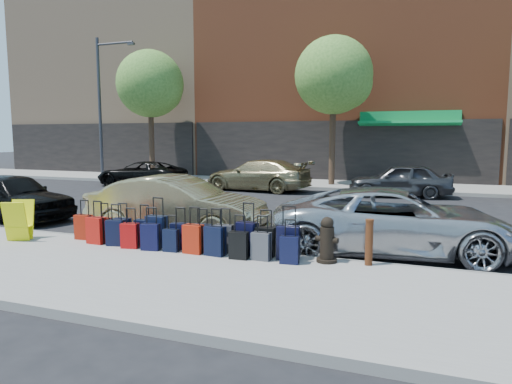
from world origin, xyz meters
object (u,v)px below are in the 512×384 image
at_px(display_rack, 19,221).
at_px(car_near_1, 177,206).
at_px(tree_left, 152,86).
at_px(car_near_0, 12,196).
at_px(car_near_2, 395,221).
at_px(car_far_2, 400,180).
at_px(streetlight, 102,100).
at_px(tree_center, 336,77).
at_px(bollard, 369,242).
at_px(car_far_1, 258,175).
at_px(suitcase_front_5, 180,236).
at_px(car_far_0, 142,174).
at_px(fire_hydrant, 327,241).

height_order(display_rack, car_near_1, car_near_1).
relative_size(tree_left, car_near_0, 1.71).
distance_m(display_rack, car_near_2, 8.52).
relative_size(tree_left, display_rack, 7.93).
bearing_deg(car_far_2, streetlight, -103.65).
distance_m(tree_center, bollard, 15.38).
bearing_deg(car_near_2, display_rack, 98.90).
bearing_deg(tree_center, streetlight, -177.02).
bearing_deg(car_far_1, tree_center, 137.26).
height_order(bollard, display_rack, display_rack).
relative_size(car_near_0, car_near_2, 0.82).
relative_size(tree_left, car_near_2, 1.40).
bearing_deg(car_near_2, bollard, 160.33).
distance_m(streetlight, car_near_0, 13.68).
bearing_deg(display_rack, car_near_1, 18.26).
relative_size(suitcase_front_5, bollard, 1.02).
bearing_deg(tree_center, display_rack, -106.74).
relative_size(tree_left, car_near_1, 1.57).
relative_size(car_far_0, car_far_2, 1.09).
height_order(tree_center, suitcase_front_5, tree_center).
bearing_deg(streetlight, bollard, -38.87).
bearing_deg(car_far_1, car_near_2, 41.20).
height_order(display_rack, car_near_2, car_near_2).
xyz_separation_m(suitcase_front_5, car_far_0, (-8.84, 11.52, 0.21)).
height_order(car_near_0, car_near_1, car_near_1).
height_order(fire_hydrant, bollard, fire_hydrant).
relative_size(display_rack, car_near_1, 0.20).
height_order(streetlight, display_rack, streetlight).
bearing_deg(car_near_2, car_far_1, 27.53).
relative_size(tree_center, car_near_1, 1.57).
distance_m(car_far_0, car_far_1, 6.33).
relative_size(bollard, car_near_2, 0.17).
distance_m(car_near_2, car_far_1, 12.04).
height_order(tree_center, car_far_0, tree_center).
relative_size(tree_center, car_near_0, 1.71).
bearing_deg(car_near_0, fire_hydrant, -94.11).
xyz_separation_m(display_rack, car_far_1, (1.36, 12.25, 0.13)).
xyz_separation_m(bollard, car_far_1, (-6.46, 11.54, 0.14)).
xyz_separation_m(tree_center, display_rack, (-4.49, -14.93, -4.81)).
distance_m(bollard, car_near_2, 1.67).
relative_size(fire_hydrant, bollard, 1.01).
bearing_deg(car_near_1, tree_left, 32.97).
relative_size(fire_hydrant, car_far_1, 0.17).
height_order(car_far_1, car_far_2, car_far_1).
relative_size(suitcase_front_5, car_far_2, 0.21).
xyz_separation_m(car_near_1, car_far_0, (-7.77, 9.75, -0.13)).
xyz_separation_m(tree_left, car_near_0, (2.94, -12.40, -4.69)).
distance_m(streetlight, display_rack, 17.29).
bearing_deg(streetlight, fire_hydrant, -40.33).
distance_m(streetlight, bollard, 21.93).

